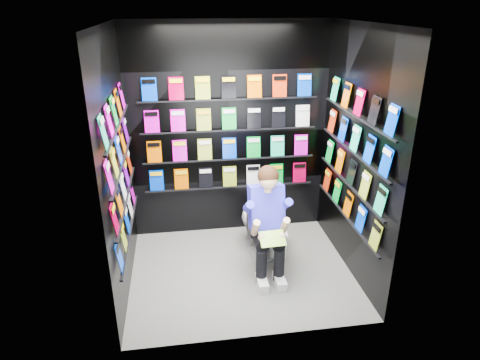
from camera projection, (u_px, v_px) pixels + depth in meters
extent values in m
plane|color=#5E5E5B|center=(241.00, 271.00, 4.75)|extent=(2.40, 2.40, 0.00)
plane|color=white|center=(242.00, 23.00, 3.74)|extent=(2.40, 2.40, 0.00)
cube|color=black|center=(229.00, 133.00, 5.16)|extent=(2.40, 0.04, 2.60)
cube|color=black|center=(261.00, 206.00, 3.33)|extent=(2.40, 0.04, 2.60)
cube|color=black|center=(117.00, 169.00, 4.08)|extent=(0.04, 2.00, 2.60)
cube|color=black|center=(356.00, 156.00, 4.41)|extent=(0.04, 2.00, 2.60)
imported|color=white|center=(259.00, 223.00, 5.03)|extent=(0.46, 0.77, 0.73)
cube|color=white|center=(276.00, 241.00, 5.09)|extent=(0.25, 0.40, 0.28)
cube|color=white|center=(276.00, 229.00, 5.03)|extent=(0.27, 0.42, 0.03)
cube|color=green|center=(273.00, 239.00, 4.28)|extent=(0.27, 0.16, 0.11)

